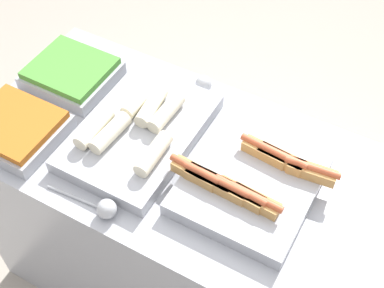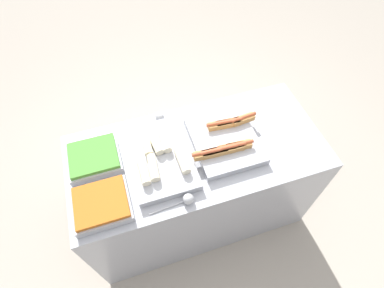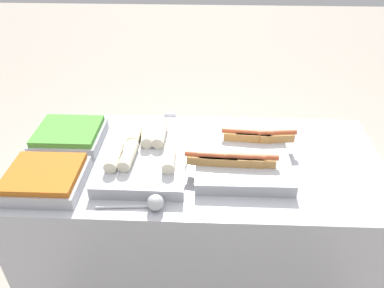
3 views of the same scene
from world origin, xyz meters
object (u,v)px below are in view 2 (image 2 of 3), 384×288
Objects in this scene: tray_side_back at (94,158)px; serving_spoon_near at (187,200)px; serving_spoon_far at (158,118)px; tray_wraps at (159,157)px; tray_hotdogs at (225,140)px; tray_side_front at (102,204)px.

tray_side_back is 1.18× the size of serving_spoon_near.
serving_spoon_far is (-0.00, 0.59, 0.00)m from serving_spoon_near.
serving_spoon_far is (0.07, 0.30, -0.01)m from tray_wraps.
serving_spoon_near is (-0.33, -0.29, -0.01)m from tray_hotdogs.
serving_spoon_near is at bearing -14.19° from tray_side_front.
tray_side_back is at bearing 136.29° from serving_spoon_near.
serving_spoon_near is (0.07, -0.30, -0.01)m from tray_wraps.
serving_spoon_near is at bearing -43.71° from tray_side_back.
tray_hotdogs is at bearing -8.60° from tray_side_back.
tray_wraps is at bearing 28.02° from tray_side_front.
tray_side_front is 1.00× the size of tray_side_back.
serving_spoon_near is (0.42, -0.11, -0.01)m from tray_side_front.
tray_wraps reaches higher than tray_side_front.
tray_hotdogs reaches higher than serving_spoon_far.
tray_hotdogs reaches higher than serving_spoon_near.
tray_hotdogs is 1.93× the size of serving_spoon_far.
serving_spoon_near is (0.42, -0.41, -0.01)m from tray_side_back.
tray_side_back is at bearing 162.85° from tray_wraps.
tray_wraps is (-0.40, 0.00, -0.00)m from tray_hotdogs.
tray_side_back is 0.59m from serving_spoon_near.
tray_wraps is 0.40m from tray_side_front.
tray_wraps is 2.13× the size of serving_spoon_far.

